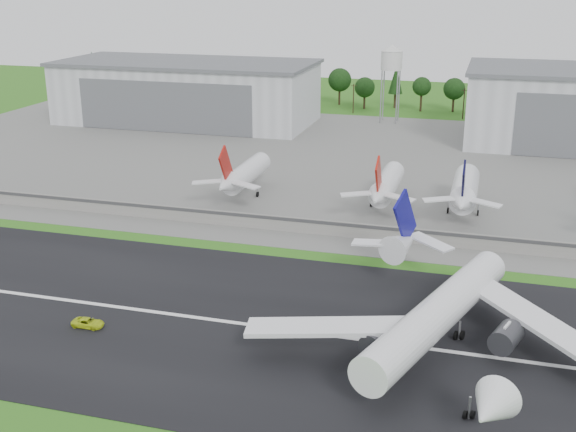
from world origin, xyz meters
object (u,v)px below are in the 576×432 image
(main_airliner, at_px, (438,323))
(parked_jet_navy, at_px, (464,191))
(parked_jet_red_a, at_px, (242,175))
(parked_jet_red_b, at_px, (385,186))
(ground_vehicle, at_px, (88,323))

(main_airliner, distance_m, parked_jet_navy, 67.01)
(main_airliner, relative_size, parked_jet_navy, 1.84)
(parked_jet_navy, bearing_deg, parked_jet_red_a, -179.95)
(parked_jet_red_a, bearing_deg, parked_jet_navy, 0.05)
(main_airliner, relative_size, parked_jet_red_a, 1.84)
(main_airliner, bearing_deg, parked_jet_red_b, -56.13)
(main_airliner, xyz_separation_m, parked_jet_red_a, (-54.67, 66.95, 1.12))
(parked_jet_red_a, height_order, parked_jet_red_b, parked_jet_red_a)
(parked_jet_red_b, bearing_deg, ground_vehicle, -116.46)
(ground_vehicle, height_order, parked_jet_navy, parked_jet_navy)
(ground_vehicle, xyz_separation_m, parked_jet_red_a, (0.57, 74.46, 5.17))
(main_airliner, distance_m, ground_vehicle, 55.89)
(main_airliner, height_order, parked_jet_red_b, main_airliner)
(parked_jet_red_a, relative_size, parked_jet_red_b, 1.00)
(ground_vehicle, bearing_deg, main_airliner, -84.22)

